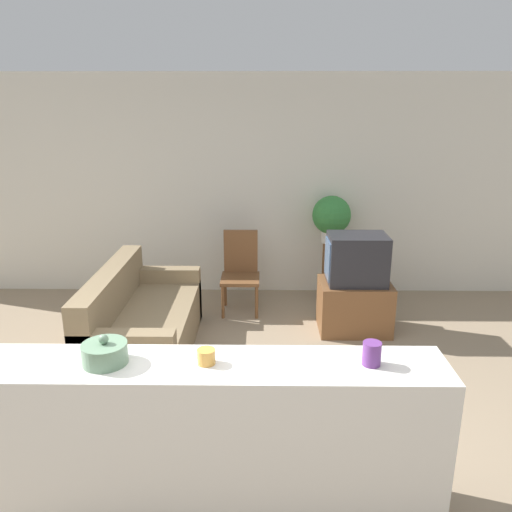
{
  "coord_description": "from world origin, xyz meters",
  "views": [
    {
      "loc": [
        0.38,
        -2.73,
        2.32
      ],
      "look_at": [
        0.32,
        2.13,
        0.85
      ],
      "focal_mm": 35.0,
      "sensor_mm": 36.0,
      "label": 1
    }
  ],
  "objects_px": {
    "wooden_chair": "(240,269)",
    "potted_plant": "(331,216)",
    "couch": "(142,325)",
    "television": "(356,259)",
    "decorative_bowl": "(105,353)"
  },
  "relations": [
    {
      "from": "couch",
      "to": "potted_plant",
      "type": "bearing_deg",
      "value": 36.88
    },
    {
      "from": "wooden_chair",
      "to": "couch",
      "type": "bearing_deg",
      "value": -128.81
    },
    {
      "from": "couch",
      "to": "television",
      "type": "bearing_deg",
      "value": 14.86
    },
    {
      "from": "wooden_chair",
      "to": "potted_plant",
      "type": "bearing_deg",
      "value": 18.7
    },
    {
      "from": "television",
      "to": "wooden_chair",
      "type": "bearing_deg",
      "value": 155.61
    },
    {
      "from": "television",
      "to": "potted_plant",
      "type": "bearing_deg",
      "value": 99.03
    },
    {
      "from": "wooden_chair",
      "to": "potted_plant",
      "type": "relative_size",
      "value": 1.64
    },
    {
      "from": "couch",
      "to": "wooden_chair",
      "type": "bearing_deg",
      "value": 51.19
    },
    {
      "from": "wooden_chair",
      "to": "television",
      "type": "bearing_deg",
      "value": -24.39
    },
    {
      "from": "potted_plant",
      "to": "decorative_bowl",
      "type": "bearing_deg",
      "value": -115.95
    },
    {
      "from": "television",
      "to": "potted_plant",
      "type": "height_order",
      "value": "potted_plant"
    },
    {
      "from": "couch",
      "to": "potted_plant",
      "type": "relative_size",
      "value": 3.11
    },
    {
      "from": "television",
      "to": "potted_plant",
      "type": "distance_m",
      "value": 0.97
    },
    {
      "from": "couch",
      "to": "wooden_chair",
      "type": "xyz_separation_m",
      "value": [
        0.9,
        1.12,
        0.2
      ]
    },
    {
      "from": "wooden_chair",
      "to": "decorative_bowl",
      "type": "height_order",
      "value": "decorative_bowl"
    }
  ]
}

